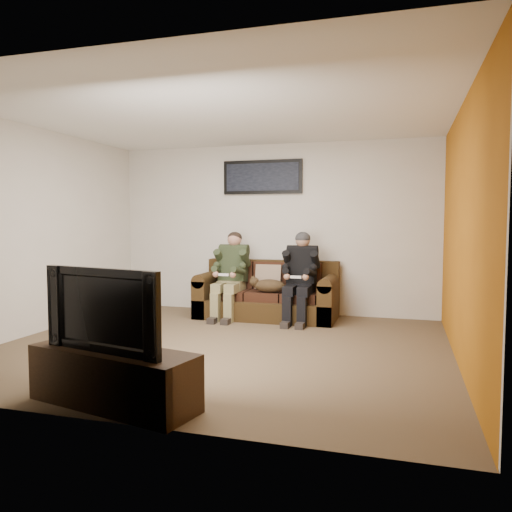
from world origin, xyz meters
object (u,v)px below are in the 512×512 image
(sofa, at_px, (268,296))
(tv_stand, at_px, (113,377))
(framed_poster, at_px, (262,177))
(person_left, at_px, (231,270))
(television, at_px, (112,308))
(person_right, at_px, (300,272))
(cat, at_px, (268,285))

(sofa, xyz_separation_m, tv_stand, (-0.21, -3.77, -0.09))
(sofa, distance_m, tv_stand, 3.78)
(framed_poster, bearing_deg, sofa, -63.07)
(person_left, xyz_separation_m, framed_poster, (0.32, 0.56, 1.40))
(television, bearing_deg, tv_stand, 0.00)
(framed_poster, xyz_separation_m, tv_stand, (-0.01, -4.17, -1.88))
(person_left, height_order, person_right, person_right)
(television, bearing_deg, person_left, 107.30)
(person_left, relative_size, person_right, 0.99)
(tv_stand, height_order, television, television)
(person_right, bearing_deg, framed_poster, 142.03)
(person_right, relative_size, television, 1.15)
(person_right, bearing_deg, television, -101.46)
(cat, height_order, television, television)
(person_right, height_order, tv_stand, person_right)
(framed_poster, height_order, tv_stand, framed_poster)
(person_left, bearing_deg, sofa, 17.97)
(person_left, xyz_separation_m, television, (0.31, -3.60, 0.06))
(television, bearing_deg, framed_poster, 102.25)
(person_right, xyz_separation_m, cat, (-0.45, -0.09, -0.20))
(sofa, bearing_deg, person_right, -17.93)
(person_right, distance_m, tv_stand, 3.71)
(sofa, xyz_separation_m, framed_poster, (-0.20, 0.39, 1.79))
(sofa, height_order, person_left, person_left)
(cat, relative_size, tv_stand, 0.47)
(sofa, distance_m, television, 3.80)
(sofa, bearing_deg, television, -93.20)
(cat, distance_m, framed_poster, 1.74)
(sofa, height_order, television, television)
(television, bearing_deg, person_right, 90.93)
(person_left, relative_size, tv_stand, 0.91)
(sofa, height_order, cat, sofa)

